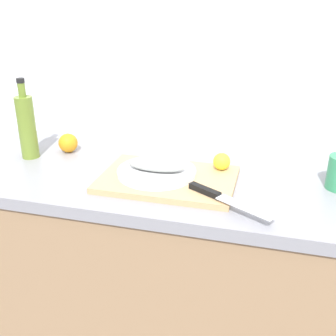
{
  "coord_description": "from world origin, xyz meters",
  "views": [
    {
      "loc": [
        0.26,
        -1.23,
        1.47
      ],
      "look_at": [
        -0.05,
        -0.06,
        0.95
      ],
      "focal_mm": 43.72,
      "sensor_mm": 36.0,
      "label": 1
    }
  ],
  "objects_px": {
    "olive_oil_bottle": "(27,126)",
    "orange_0": "(68,143)",
    "white_plate": "(157,172)",
    "lemon_0": "(222,161)",
    "fish_fillet": "(157,165)",
    "cutting_board": "(168,179)",
    "chef_knife": "(219,196)"
  },
  "relations": [
    {
      "from": "white_plate",
      "to": "fish_fillet",
      "type": "bearing_deg",
      "value": 0.0
    },
    {
      "from": "white_plate",
      "to": "chef_knife",
      "type": "height_order",
      "value": "chef_knife"
    },
    {
      "from": "cutting_board",
      "to": "chef_knife",
      "type": "xyz_separation_m",
      "value": [
        0.18,
        -0.11,
        0.02
      ]
    },
    {
      "from": "fish_fillet",
      "to": "lemon_0",
      "type": "height_order",
      "value": "lemon_0"
    },
    {
      "from": "chef_knife",
      "to": "olive_oil_bottle",
      "type": "relative_size",
      "value": 0.9
    },
    {
      "from": "white_plate",
      "to": "lemon_0",
      "type": "height_order",
      "value": "lemon_0"
    },
    {
      "from": "fish_fillet",
      "to": "olive_oil_bottle",
      "type": "xyz_separation_m",
      "value": [
        -0.52,
        0.07,
        0.07
      ]
    },
    {
      "from": "lemon_0",
      "to": "orange_0",
      "type": "xyz_separation_m",
      "value": [
        -0.6,
        0.06,
        -0.01
      ]
    },
    {
      "from": "white_plate",
      "to": "lemon_0",
      "type": "distance_m",
      "value": 0.22
    },
    {
      "from": "white_plate",
      "to": "orange_0",
      "type": "height_order",
      "value": "orange_0"
    },
    {
      "from": "olive_oil_bottle",
      "to": "white_plate",
      "type": "bearing_deg",
      "value": -7.82
    },
    {
      "from": "olive_oil_bottle",
      "to": "orange_0",
      "type": "distance_m",
      "value": 0.16
    },
    {
      "from": "chef_knife",
      "to": "lemon_0",
      "type": "distance_m",
      "value": 0.22
    },
    {
      "from": "chef_knife",
      "to": "orange_0",
      "type": "height_order",
      "value": "orange_0"
    },
    {
      "from": "white_plate",
      "to": "chef_knife",
      "type": "xyz_separation_m",
      "value": [
        0.22,
        -0.12,
        0.0
      ]
    },
    {
      "from": "cutting_board",
      "to": "olive_oil_bottle",
      "type": "height_order",
      "value": "olive_oil_bottle"
    },
    {
      "from": "white_plate",
      "to": "olive_oil_bottle",
      "type": "distance_m",
      "value": 0.53
    },
    {
      "from": "fish_fillet",
      "to": "chef_knife",
      "type": "distance_m",
      "value": 0.26
    },
    {
      "from": "chef_knife",
      "to": "orange_0",
      "type": "bearing_deg",
      "value": -174.03
    },
    {
      "from": "fish_fillet",
      "to": "lemon_0",
      "type": "relative_size",
      "value": 3.36
    },
    {
      "from": "orange_0",
      "to": "cutting_board",
      "type": "bearing_deg",
      "value": -20.45
    },
    {
      "from": "cutting_board",
      "to": "lemon_0",
      "type": "relative_size",
      "value": 7.5
    },
    {
      "from": "cutting_board",
      "to": "olive_oil_bottle",
      "type": "relative_size",
      "value": 1.47
    },
    {
      "from": "olive_oil_bottle",
      "to": "cutting_board",
      "type": "bearing_deg",
      "value": -8.24
    },
    {
      "from": "orange_0",
      "to": "white_plate",
      "type": "bearing_deg",
      "value": -21.15
    },
    {
      "from": "fish_fillet",
      "to": "orange_0",
      "type": "relative_size",
      "value": 2.65
    },
    {
      "from": "white_plate",
      "to": "fish_fillet",
      "type": "relative_size",
      "value": 1.33
    },
    {
      "from": "orange_0",
      "to": "lemon_0",
      "type": "bearing_deg",
      "value": -5.93
    },
    {
      "from": "olive_oil_bottle",
      "to": "orange_0",
      "type": "height_order",
      "value": "olive_oil_bottle"
    },
    {
      "from": "white_plate",
      "to": "fish_fillet",
      "type": "height_order",
      "value": "fish_fillet"
    },
    {
      "from": "lemon_0",
      "to": "cutting_board",
      "type": "bearing_deg",
      "value": -147.15
    },
    {
      "from": "lemon_0",
      "to": "olive_oil_bottle",
      "type": "relative_size",
      "value": 0.2
    }
  ]
}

